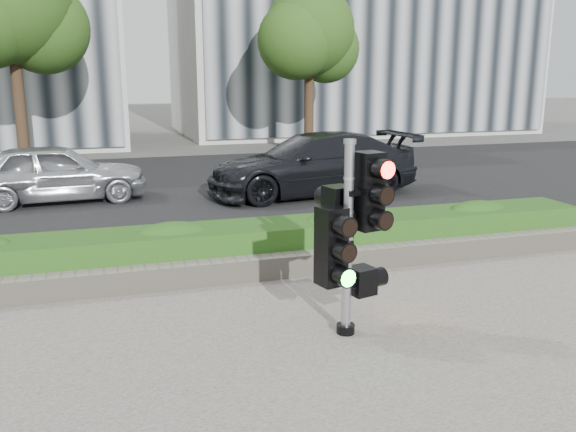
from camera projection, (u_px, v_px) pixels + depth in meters
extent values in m
plane|color=#51514C|center=(299.00, 329.00, 7.46)|extent=(120.00, 120.00, 0.00)
cube|color=black|center=(185.00, 187.00, 16.76)|extent=(60.00, 13.00, 0.02)
cube|color=gray|center=(241.00, 254.00, 10.38)|extent=(60.00, 0.25, 0.12)
cube|color=gray|center=(260.00, 268.00, 9.18)|extent=(12.00, 0.32, 0.34)
cube|color=#438729|center=(249.00, 245.00, 9.75)|extent=(12.00, 1.00, 0.68)
cube|color=#B7B7B2|center=(348.00, 17.00, 32.52)|extent=(18.00, 10.00, 12.00)
cylinder|color=black|center=(20.00, 107.00, 19.19)|extent=(0.36, 0.36, 4.03)
sphere|color=#1E4313|center=(9.00, 2.00, 18.47)|extent=(3.74, 3.74, 3.74)
sphere|color=#1E4313|center=(43.00, 28.00, 19.21)|extent=(2.88, 2.88, 2.88)
cylinder|color=black|center=(309.00, 108.00, 23.06)|extent=(0.36, 0.36, 3.58)
sphere|color=#1E4313|center=(310.00, 30.00, 22.41)|extent=(3.33, 3.33, 3.33)
sphere|color=#1E4313|center=(326.00, 49.00, 23.08)|extent=(2.56, 2.56, 2.56)
sphere|color=#1E4313|center=(296.00, 40.00, 21.96)|extent=(2.82, 2.82, 2.82)
sphere|color=#1E4313|center=(304.00, 10.00, 22.83)|extent=(2.30, 2.30, 2.30)
cylinder|color=black|center=(346.00, 329.00, 7.26)|extent=(0.22, 0.22, 0.11)
cylinder|color=gray|center=(348.00, 242.00, 7.02)|extent=(0.11, 0.11, 2.26)
cylinder|color=gray|center=(350.00, 142.00, 6.76)|extent=(0.14, 0.14, 0.06)
cube|color=#FF1107|center=(368.00, 191.00, 6.99)|extent=(0.35, 0.35, 0.90)
cube|color=#14E51E|center=(331.00, 246.00, 6.86)|extent=(0.35, 0.35, 0.90)
cube|color=black|center=(337.00, 212.00, 7.18)|extent=(0.35, 0.35, 0.62)
cube|color=orange|center=(361.00, 281.00, 7.29)|extent=(0.35, 0.35, 0.33)
imported|color=#BBBCC3|center=(56.00, 173.00, 14.61)|extent=(4.33, 2.00, 1.44)
imported|color=black|center=(313.00, 164.00, 15.51)|extent=(5.56, 2.59, 1.57)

